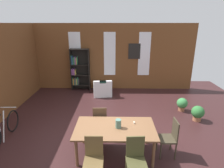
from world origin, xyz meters
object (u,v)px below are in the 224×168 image
at_px(dining_table, 115,130).
at_px(bicycle_second, 4,129).
at_px(dining_chair_near_right, 136,158).
at_px(armchair_white, 102,89).
at_px(dining_chair_near_left, 94,157).
at_px(potted_plant_corner, 182,104).
at_px(dining_chair_far_left, 100,120).
at_px(dining_chair_head_right, 170,137).
at_px(potted_plant_by_shelf, 198,113).
at_px(bookshelf_tall, 79,70).
at_px(vase_on_table, 118,124).

relative_size(dining_table, bicycle_second, 1.17).
bearing_deg(dining_chair_near_right, armchair_white, 101.98).
relative_size(dining_chair_near_left, potted_plant_corner, 1.88).
bearing_deg(dining_table, dining_chair_far_left, 119.36).
height_order(dining_chair_head_right, potted_plant_by_shelf, dining_chair_head_right).
bearing_deg(bicycle_second, dining_chair_near_left, -26.12).
relative_size(dining_chair_head_right, bookshelf_tall, 0.47).
relative_size(vase_on_table, bookshelf_tall, 0.11).
distance_m(dining_chair_head_right, bicycle_second, 4.46).
distance_m(dining_chair_near_left, potted_plant_by_shelf, 4.05).
xyz_separation_m(dining_chair_near_left, dining_chair_near_right, (0.86, -0.00, 0.00)).
relative_size(bookshelf_tall, bicycle_second, 1.21).
bearing_deg(potted_plant_corner, armchair_white, 153.16).
bearing_deg(potted_plant_corner, dining_chair_far_left, -150.04).
bearing_deg(vase_on_table, dining_table, -180.00).
xyz_separation_m(dining_chair_near_right, potted_plant_corner, (2.06, 3.21, -0.23)).
relative_size(vase_on_table, dining_chair_far_left, 0.22).
distance_m(dining_chair_near_right, dining_chair_far_left, 1.75).
bearing_deg(dining_chair_near_left, vase_on_table, 56.15).
bearing_deg(dining_table, dining_chair_head_right, 0.10).
height_order(bookshelf_tall, armchair_white, bookshelf_tall).
height_order(dining_chair_head_right, bookshelf_tall, bookshelf_tall).
distance_m(dining_chair_head_right, armchair_white, 4.44).
bearing_deg(potted_plant_corner, vase_on_table, -134.61).
height_order(vase_on_table, dining_chair_near_right, vase_on_table).
distance_m(bicycle_second, potted_plant_corner, 5.90).
height_order(potted_plant_by_shelf, potted_plant_corner, potted_plant_by_shelf).
height_order(dining_chair_head_right, bicycle_second, dining_chair_head_right).
distance_m(vase_on_table, bicycle_second, 3.25).
relative_size(vase_on_table, potted_plant_by_shelf, 0.41).
relative_size(dining_table, dining_chair_head_right, 2.03).
height_order(armchair_white, potted_plant_corner, armchair_white).
relative_size(dining_table, bookshelf_tall, 0.96).
distance_m(dining_table, potted_plant_corner, 3.51).
bearing_deg(dining_chair_head_right, potted_plant_corner, 64.77).
bearing_deg(dining_chair_far_left, dining_table, -60.64).
bearing_deg(bicycle_second, dining_chair_near_right, -20.30).
height_order(vase_on_table, bookshelf_tall, bookshelf_tall).
bearing_deg(armchair_white, bookshelf_tall, 148.87).
height_order(dining_table, bookshelf_tall, bookshelf_tall).
distance_m(dining_chair_near_left, potted_plant_corner, 4.35).
height_order(armchair_white, potted_plant_by_shelf, armchair_white).
xyz_separation_m(dining_chair_far_left, bookshelf_tall, (-1.33, 3.95, 0.48)).
bearing_deg(potted_plant_corner, dining_table, -135.50).
bearing_deg(vase_on_table, dining_chair_near_left, -123.85).
height_order(dining_chair_near_left, bookshelf_tall, bookshelf_tall).
height_order(dining_chair_head_right, dining_chair_near_right, same).
distance_m(dining_table, bookshelf_tall, 5.04).
height_order(vase_on_table, potted_plant_corner, vase_on_table).
height_order(vase_on_table, bicycle_second, vase_on_table).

